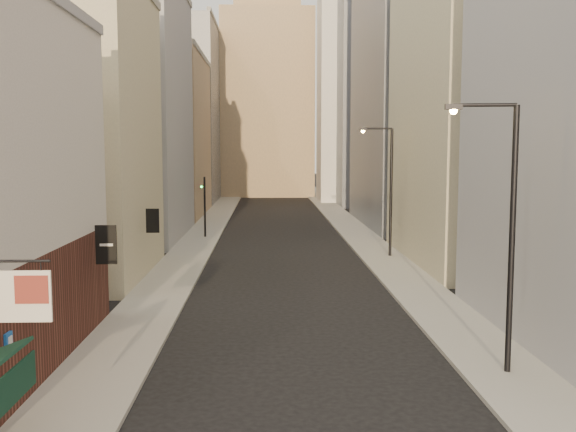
{
  "coord_description": "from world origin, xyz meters",
  "views": [
    {
      "loc": [
        -1.18,
        -10.36,
        7.22
      ],
      "look_at": [
        -0.16,
        20.07,
        4.04
      ],
      "focal_mm": 40.0,
      "sensor_mm": 36.0,
      "label": 1
    }
  ],
  "objects_px": {
    "clock_tower": "(267,83)",
    "white_tower": "(348,65)",
    "traffic_light_left": "(205,195)",
    "streetlamp_mid": "(388,184)",
    "streetlamp_near": "(505,223)"
  },
  "relations": [
    {
      "from": "white_tower",
      "to": "streetlamp_near",
      "type": "height_order",
      "value": "white_tower"
    },
    {
      "from": "traffic_light_left",
      "to": "clock_tower",
      "type": "bearing_deg",
      "value": -104.06
    },
    {
      "from": "clock_tower",
      "to": "streetlamp_mid",
      "type": "distance_m",
      "value": 62.17
    },
    {
      "from": "clock_tower",
      "to": "white_tower",
      "type": "height_order",
      "value": "clock_tower"
    },
    {
      "from": "streetlamp_mid",
      "to": "streetlamp_near",
      "type": "bearing_deg",
      "value": -89.93
    },
    {
      "from": "white_tower",
      "to": "streetlamp_near",
      "type": "xyz_separation_m",
      "value": [
        -3.72,
        -68.71,
        -13.68
      ]
    },
    {
      "from": "white_tower",
      "to": "streetlamp_mid",
      "type": "xyz_separation_m",
      "value": [
        -3.19,
        -46.36,
        -13.68
      ]
    },
    {
      "from": "clock_tower",
      "to": "streetlamp_near",
      "type": "distance_m",
      "value": 83.99
    },
    {
      "from": "streetlamp_near",
      "to": "white_tower",
      "type": "bearing_deg",
      "value": 93.59
    },
    {
      "from": "streetlamp_near",
      "to": "streetlamp_mid",
      "type": "distance_m",
      "value": 22.35
    },
    {
      "from": "streetlamp_near",
      "to": "streetlamp_mid",
      "type": "bearing_deg",
      "value": 95.33
    },
    {
      "from": "clock_tower",
      "to": "streetlamp_mid",
      "type": "bearing_deg",
      "value": -82.62
    },
    {
      "from": "traffic_light_left",
      "to": "streetlamp_near",
      "type": "bearing_deg",
      "value": 102.99
    },
    {
      "from": "clock_tower",
      "to": "streetlamp_near",
      "type": "xyz_separation_m",
      "value": [
        7.28,
        -82.71,
        -12.7
      ]
    },
    {
      "from": "clock_tower",
      "to": "streetlamp_near",
      "type": "relative_size",
      "value": 5.2
    }
  ]
}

